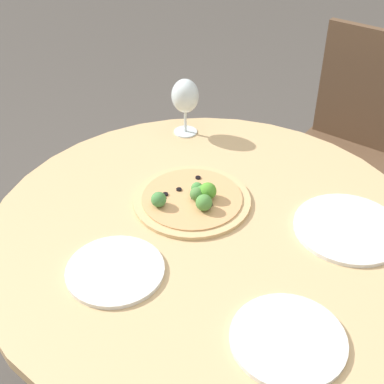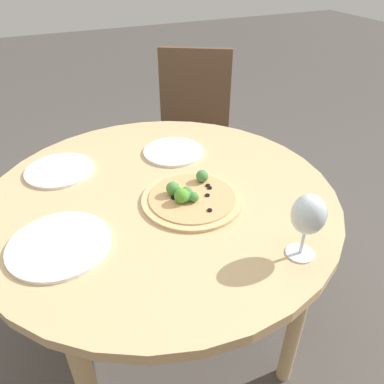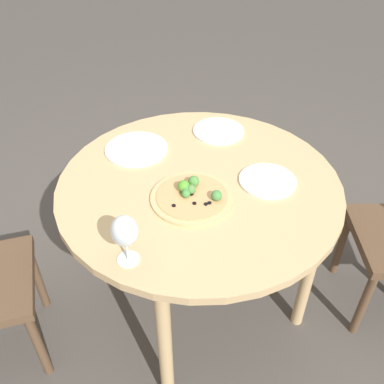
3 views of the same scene
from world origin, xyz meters
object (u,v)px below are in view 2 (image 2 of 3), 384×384
object	(u,v)px
pizza	(191,197)
plate_side	(173,152)
chair_2	(193,132)
plate_far	(60,170)
wine_glass	(308,216)
plate_near	(59,244)

from	to	relation	value
pizza	plate_side	world-z (taller)	pizza
chair_2	plate_far	size ratio (longest dim) A/B	3.97
wine_glass	chair_2	bearing A→B (deg)	-11.45
plate_near	plate_side	bearing A→B (deg)	-52.55
wine_glass	plate_side	distance (m)	0.61
plate_far	plate_side	world-z (taller)	same
chair_2	plate_near	world-z (taller)	chair_2
wine_glass	plate_near	world-z (taller)	wine_glass
pizza	plate_far	distance (m)	0.46
plate_near	plate_side	xyz separation A→B (m)	(0.33, -0.43, 0.00)
chair_2	plate_side	xyz separation A→B (m)	(-0.58, 0.33, 0.24)
plate_far	plate_side	xyz separation A→B (m)	(-0.03, -0.39, 0.00)
wine_glass	plate_far	distance (m)	0.80
plate_side	chair_2	bearing A→B (deg)	-29.77
plate_far	plate_side	distance (m)	0.39
plate_side	plate_far	bearing A→B (deg)	85.24
chair_2	pizza	size ratio (longest dim) A/B	2.97
pizza	plate_far	xyz separation A→B (m)	(0.32, 0.33, -0.01)
pizza	plate_far	size ratio (longest dim) A/B	1.34
plate_near	plate_far	size ratio (longest dim) A/B	1.16
chair_2	plate_near	size ratio (longest dim) A/B	3.42
pizza	wine_glass	xyz separation A→B (m)	(-0.31, -0.15, 0.10)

